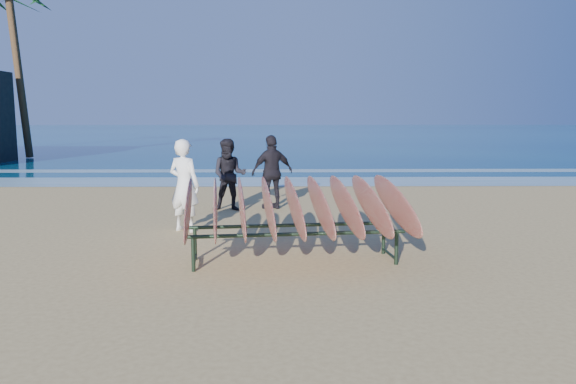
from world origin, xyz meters
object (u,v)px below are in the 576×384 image
surfboard_rack (294,207)px  person_dark_a (229,175)px  person_dark_b (272,172)px  person_white (184,185)px  palm_mid (14,0)px

surfboard_rack → person_dark_a: (-1.37, 4.57, -0.02)m
surfboard_rack → person_dark_b: size_ratio=1.98×
person_white → surfboard_rack: bearing=157.9°
person_dark_a → person_dark_b: size_ratio=0.95×
person_white → palm_mid: palm_mid is taller
person_dark_a → person_dark_b: bearing=14.3°
person_white → person_dark_a: 2.37m
person_dark_b → palm_mid: size_ratio=0.21×
person_white → palm_mid: (-10.82, 17.30, 6.67)m
surfboard_rack → palm_mid: 24.36m
person_white → person_dark_b: 2.97m
person_dark_b → palm_mid: palm_mid is taller
person_dark_a → surfboard_rack: bearing=-71.0°
surfboard_rack → person_white: size_ratio=1.95×
surfboard_rack → person_white: person_white is taller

